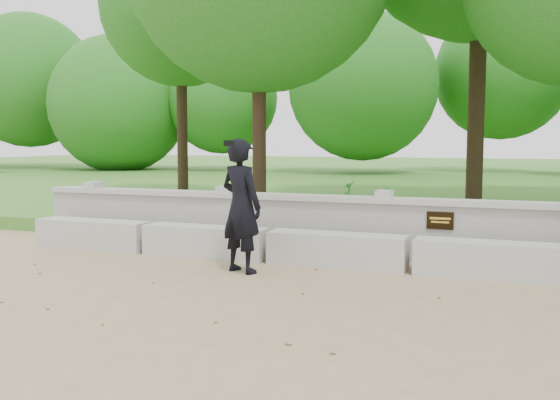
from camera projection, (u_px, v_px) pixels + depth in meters
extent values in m
plane|color=tan|center=(381.00, 308.00, 6.38)|extent=(80.00, 80.00, 0.00)
cube|color=#427028|center=(472.00, 191.00, 19.39)|extent=(40.00, 22.00, 0.25)
cube|color=#B9B7AF|center=(93.00, 234.00, 9.88)|extent=(1.90, 0.45, 0.45)
cube|color=#B9B7AF|center=(206.00, 241.00, 9.18)|extent=(1.90, 0.45, 0.45)
cube|color=#B9B7AF|center=(337.00, 250.00, 8.47)|extent=(1.90, 0.45, 0.45)
cube|color=#B9B7AF|center=(492.00, 260.00, 7.77)|extent=(1.90, 0.45, 0.45)
cube|color=#AEACA5|center=(419.00, 233.00, 8.76)|extent=(12.50, 0.25, 0.82)
cube|color=#B9B7AF|center=(420.00, 201.00, 8.71)|extent=(12.50, 0.35, 0.08)
cube|color=black|center=(440.00, 221.00, 8.50)|extent=(0.36, 0.02, 0.24)
imported|color=black|center=(241.00, 206.00, 8.04)|extent=(0.74, 0.61, 1.73)
cube|color=black|center=(229.00, 143.00, 7.63)|extent=(0.14, 0.07, 0.07)
cylinder|color=#382619|center=(182.00, 119.00, 15.73)|extent=(0.27, 0.27, 3.97)
cylinder|color=#382619|center=(259.00, 115.00, 11.80)|extent=(0.26, 0.26, 3.87)
cylinder|color=#382619|center=(477.00, 85.00, 13.38)|extent=(0.36, 0.36, 5.28)
imported|color=#297B2C|center=(270.00, 210.00, 10.49)|extent=(0.36, 0.33, 0.57)
imported|color=#297B2C|center=(384.00, 204.00, 11.32)|extent=(0.37, 0.41, 0.60)
imported|color=#297B2C|center=(349.00, 196.00, 13.01)|extent=(0.35, 0.38, 0.61)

